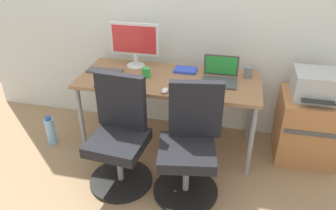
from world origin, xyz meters
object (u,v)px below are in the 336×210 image
object	(u,v)px
office_chair_right	(189,147)
printer	(316,85)
desktop_monitor	(135,42)
coffee_mug	(146,73)
water_bottle_on_floor	(51,131)
side_cabinet	(306,127)
office_chair_left	(120,137)
open_laptop	(220,75)

from	to	relation	value
office_chair_right	printer	size ratio (longest dim) A/B	2.35
desktop_monitor	coffee_mug	size ratio (longest dim) A/B	5.22
water_bottle_on_floor	desktop_monitor	bearing A→B (deg)	31.20
water_bottle_on_floor	desktop_monitor	world-z (taller)	desktop_monitor
side_cabinet	office_chair_left	bearing A→B (deg)	-156.17
office_chair_left	office_chair_right	bearing A→B (deg)	-0.06
desktop_monitor	side_cabinet	bearing A→B (deg)	-3.43
office_chair_right	water_bottle_on_floor	size ratio (longest dim) A/B	3.03
office_chair_right	coffee_mug	xyz separation A→B (m)	(-0.51, 0.56, 0.35)
office_chair_left	side_cabinet	distance (m)	1.72
desktop_monitor	coffee_mug	distance (m)	0.36
office_chair_left	desktop_monitor	xyz separation A→B (m)	(-0.10, 0.79, 0.55)
side_cabinet	coffee_mug	distance (m)	1.57
coffee_mug	office_chair_left	bearing A→B (deg)	-98.01
office_chair_right	side_cabinet	distance (m)	1.21
office_chair_left	side_cabinet	world-z (taller)	office_chair_left
office_chair_right	side_cabinet	bearing A→B (deg)	35.15
printer	water_bottle_on_floor	world-z (taller)	printer
side_cabinet	office_chair_right	bearing A→B (deg)	-144.85
office_chair_right	desktop_monitor	size ratio (longest dim) A/B	1.96
office_chair_right	desktop_monitor	distance (m)	1.18
water_bottle_on_floor	coffee_mug	xyz separation A→B (m)	(0.95, 0.24, 0.63)
open_laptop	water_bottle_on_floor	bearing A→B (deg)	-169.37
side_cabinet	desktop_monitor	world-z (taller)	desktop_monitor
printer	open_laptop	distance (m)	0.83
open_laptop	office_chair_right	bearing A→B (deg)	-104.30
coffee_mug	printer	bearing A→B (deg)	5.09
office_chair_right	printer	bearing A→B (deg)	35.11
side_cabinet	open_laptop	xyz separation A→B (m)	(-0.83, -0.07, 0.47)
office_chair_left	open_laptop	bearing A→B (deg)	40.08
printer	office_chair_right	bearing A→B (deg)	-144.89
open_laptop	side_cabinet	bearing A→B (deg)	4.63
office_chair_left	water_bottle_on_floor	bearing A→B (deg)	159.68
office_chair_right	office_chair_left	bearing A→B (deg)	179.94
printer	side_cabinet	bearing A→B (deg)	90.00
side_cabinet	printer	bearing A→B (deg)	-90.00
office_chair_right	open_laptop	world-z (taller)	open_laptop
side_cabinet	water_bottle_on_floor	bearing A→B (deg)	-171.38
office_chair_left	printer	xyz separation A→B (m)	(1.57, 0.69, 0.32)
side_cabinet	coffee_mug	size ratio (longest dim) A/B	6.78
open_laptop	coffee_mug	world-z (taller)	open_laptop
water_bottle_on_floor	coffee_mug	bearing A→B (deg)	13.98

